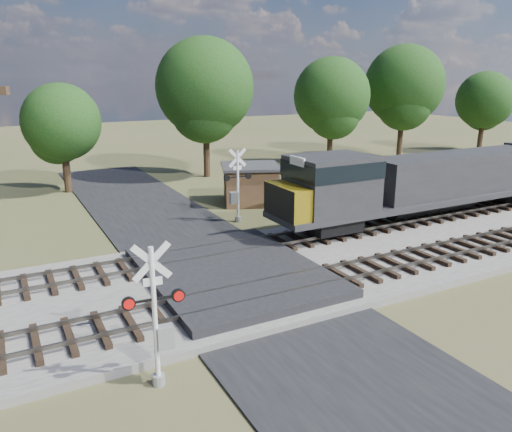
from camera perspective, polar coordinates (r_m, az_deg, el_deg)
ground at (r=21.38m, az=-2.21°, el=-7.86°), size 160.00×160.00×0.00m
ballast_bed at (r=27.22m, az=16.67°, el=-2.93°), size 140.00×10.00×0.30m
road at (r=21.37m, az=-2.21°, el=-7.76°), size 7.00×60.00×0.08m
crossing_panel at (r=21.68m, az=-2.79°, el=-6.62°), size 7.00×9.00×0.62m
track_near at (r=21.11m, az=7.90°, el=-7.10°), size 140.00×2.60×0.33m
track_far at (r=25.05m, az=1.26°, el=-3.22°), size 140.00×2.60×0.33m
crossing_signal_near at (r=14.50m, az=-11.06°, el=-12.40°), size 1.74×0.39×4.32m
crossing_signal_far at (r=29.82m, az=-2.25°, el=2.77°), size 1.80×0.39×4.48m
equipment_shed at (r=34.56m, az=-0.63°, el=3.71°), size 5.04×5.04×2.65m
treeline at (r=40.58m, az=-11.08°, el=13.64°), size 79.80×11.90×11.89m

